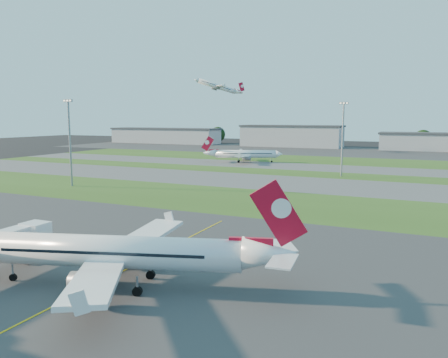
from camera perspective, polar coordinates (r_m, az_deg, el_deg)
The scene contains 20 objects.
ground at distance 65.45m, azimuth -15.77°, elevation -10.51°, with size 700.00×700.00×0.00m, color black.
apron_near at distance 65.45m, azimuth -15.77°, elevation -10.51°, with size 300.00×70.00×0.01m, color #333335.
grass_strip_a at distance 108.95m, azimuth 2.20°, elevation -2.81°, with size 300.00×34.00×0.01m, color #32521B.
taxiway_a at distance 139.61m, azimuth 7.37°, elevation -0.47°, with size 300.00×32.00×0.01m, color #515154.
grass_strip_b at distance 163.44m, azimuth 9.98°, elevation 0.71°, with size 300.00×18.00×0.01m, color #32521B.
taxiway_b at distance 184.67m, azimuth 11.71°, elevation 1.49°, with size 300.00×26.00×0.01m, color #515154.
grass_strip_c at distance 216.80m, azimuth 13.68°, elevation 2.38°, with size 300.00×40.00×0.01m, color #32521B.
apron_far at distance 275.75m, azimuth 16.07°, elevation 3.45°, with size 400.00×80.00×0.01m, color #333335.
yellow_line at distance 62.46m, azimuth -12.20°, elevation -11.30°, with size 0.25×60.00×0.02m, color gold.
airliner_parked at distance 55.19m, azimuth -13.73°, elevation -9.32°, with size 37.40×31.52×12.05m.
airliner_taxiing at distance 201.52m, azimuth 2.75°, elevation 3.26°, with size 32.79×27.79×10.75m.
airliner_departing at distance 280.85m, azimuth -0.88°, elevation 12.01°, with size 25.44×22.15×9.45m.
light_mast_west at distance 137.80m, azimuth -19.51°, elevation 5.21°, with size 3.20×0.70×25.80m.
light_mast_centre at distance 157.18m, azimuth 15.24°, elevation 5.68°, with size 3.20×0.70×25.80m.
hangar_far_west at distance 357.44m, azimuth -7.70°, elevation 5.65°, with size 91.80×23.00×12.20m.
hangar_west at distance 314.15m, azimuth 8.79°, elevation 5.59°, with size 71.40×23.00×15.20m.
tree_far_west at distance 390.68m, azimuth -11.67°, elevation 5.81°, with size 11.00×11.00×12.00m.
tree_west at distance 351.23m, azimuth -0.83°, elevation 5.85°, with size 12.10×12.10×13.20m.
tree_mid_west at distance 319.13m, azimuth 13.67°, elevation 5.17°, with size 9.90×9.90×10.80m.
tree_mid_east at distance 316.25m, azimuth 24.54°, elevation 4.83°, with size 11.55×11.55×12.60m.
Camera 1 is at (40.74, -46.96, 20.47)m, focal length 35.00 mm.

